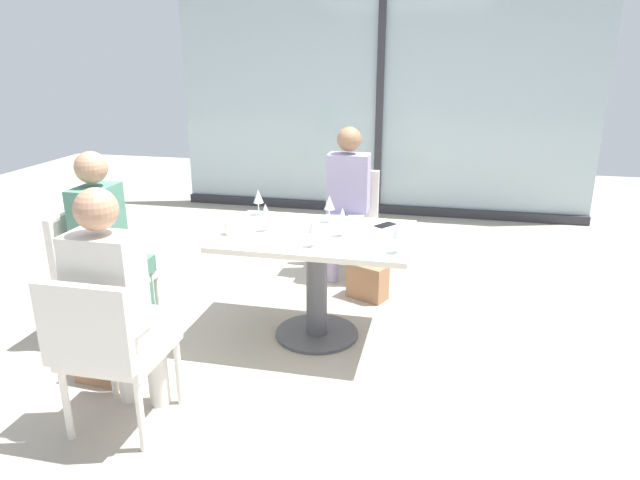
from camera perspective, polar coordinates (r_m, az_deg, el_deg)
ground_plane at (r=3.93m, az=-0.32°, el=-9.49°), size 12.00×12.00×0.00m
window_wall_backdrop at (r=6.65m, az=6.02°, el=12.96°), size 4.75×0.10×2.70m
dining_table_main at (r=3.71m, az=-0.34°, el=-2.13°), size 1.22×0.85×0.73m
chair_near_window at (r=4.87m, az=2.93°, el=2.41°), size 0.46×0.51×0.87m
chair_side_end at (r=3.99m, az=-21.46°, el=-2.57°), size 0.50×0.46×0.87m
chair_front_left at (r=2.96m, az=-20.57°, el=-9.81°), size 0.46×0.50×0.87m
person_near_window at (r=4.71m, az=2.74°, el=4.43°), size 0.34×0.39×1.26m
person_side_end at (r=3.87m, az=-20.46°, el=0.09°), size 0.39×0.34×1.26m
person_front_left at (r=2.96m, az=-19.88°, el=-5.40°), size 0.34×0.39×1.26m
wine_glass_0 at (r=3.54m, az=2.26°, el=2.41°), size 0.07×0.07×0.18m
wine_glass_1 at (r=3.84m, az=0.95°, el=3.70°), size 0.07×0.07×0.18m
wine_glass_2 at (r=4.03m, az=-6.22°, el=4.31°), size 0.07×0.07×0.18m
wine_glass_3 at (r=3.27m, az=7.87°, el=0.86°), size 0.07×0.07×0.18m
wine_glass_4 at (r=3.35m, az=-0.65°, el=1.44°), size 0.07×0.07×0.18m
wine_glass_5 at (r=3.66m, az=-5.50°, el=2.86°), size 0.07×0.07×0.18m
coffee_cup at (r=3.65m, az=-8.98°, el=1.24°), size 0.08×0.08×0.09m
cell_phone_on_table at (r=3.82m, az=6.56°, el=1.51°), size 0.14×0.16×0.01m
handbag_0 at (r=4.44m, az=4.79°, el=-4.15°), size 0.34×0.27×0.28m
handbag_1 at (r=3.60m, az=-20.95°, el=-11.06°), size 0.31×0.18×0.28m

